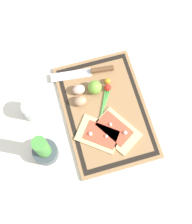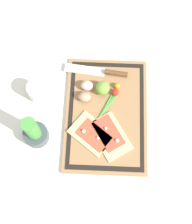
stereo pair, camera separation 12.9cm
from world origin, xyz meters
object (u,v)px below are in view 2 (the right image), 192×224
lime (103,88)px  sauce_jar (37,92)px  pizza_slice_far (92,134)px  pizza_slice_near (110,136)px  herb_pot (34,133)px  egg_brown (85,97)px  knife (106,72)px  egg_pink (87,86)px  cherry_tomato_red (115,92)px  cherry_tomato_yellow (117,86)px

lime → sauce_jar: (-0.03, 0.28, -0.01)m
pizza_slice_far → lime: lime is taller
pizza_slice_near → herb_pot: (-0.01, 0.30, 0.05)m
egg_brown → lime: 0.08m
lime → herb_pot: (-0.21, 0.26, 0.02)m
pizza_slice_near → sauce_jar: sauce_jar is taller
lime → knife: bearing=-9.4°
pizza_slice_far → egg_pink: bearing=8.4°
pizza_slice_near → herb_pot: bearing=92.1°
pizza_slice_near → egg_pink: (0.21, 0.10, 0.02)m
egg_brown → egg_pink: bearing=-7.9°
pizza_slice_far → knife: bearing=-10.2°
pizza_slice_near → pizza_slice_far: 0.07m
knife → lime: lime is taller
pizza_slice_near → egg_brown: (0.16, 0.11, 0.02)m
lime → sauce_jar: 0.28m
pizza_slice_near → egg_pink: egg_pink is taller
knife → sauce_jar: bearing=111.0°
lime → cherry_tomato_red: 0.06m
pizza_slice_far → sauce_jar: sauce_jar is taller
knife → cherry_tomato_red: 0.10m
pizza_slice_far → knife: pizza_slice_far is taller
lime → cherry_tomato_yellow: (0.02, -0.06, -0.02)m
knife → egg_pink: (-0.07, 0.08, 0.01)m
egg_brown → herb_pot: (-0.17, 0.19, 0.03)m
knife → egg_brown: 0.15m
pizza_slice_far → egg_pink: egg_pink is taller
cherry_tomato_red → lime: bearing=78.9°
lime → pizza_slice_far: bearing=169.4°
egg_pink → lime: (-0.01, -0.07, 0.01)m
pizza_slice_far → lime: size_ratio=3.45×
pizza_slice_near → cherry_tomato_yellow: (0.22, -0.03, 0.01)m
pizza_slice_near → herb_pot: herb_pot is taller
pizza_slice_near → cherry_tomato_red: bearing=-5.5°
egg_brown → pizza_slice_near: bearing=-145.2°
pizza_slice_far → sauce_jar: 0.29m
pizza_slice_near → egg_brown: size_ratio=4.03×
lime → herb_pot: size_ratio=0.31×
knife → sauce_jar: size_ratio=3.06×
egg_brown → egg_pink: same height
pizza_slice_near → pizza_slice_far: same height
egg_pink → cherry_tomato_yellow: 0.13m
cherry_tomato_red → cherry_tomato_yellow: 0.03m
cherry_tomato_red → herb_pot: 0.38m
sauce_jar → pizza_slice_far: bearing=-125.2°
sauce_jar → herb_pot: bearing=-176.0°
pizza_slice_far → lime: 0.20m
sauce_jar → pizza_slice_near: bearing=-118.9°
pizza_slice_far → pizza_slice_near: bearing=-92.9°
pizza_slice_far → herb_pot: size_ratio=1.07×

